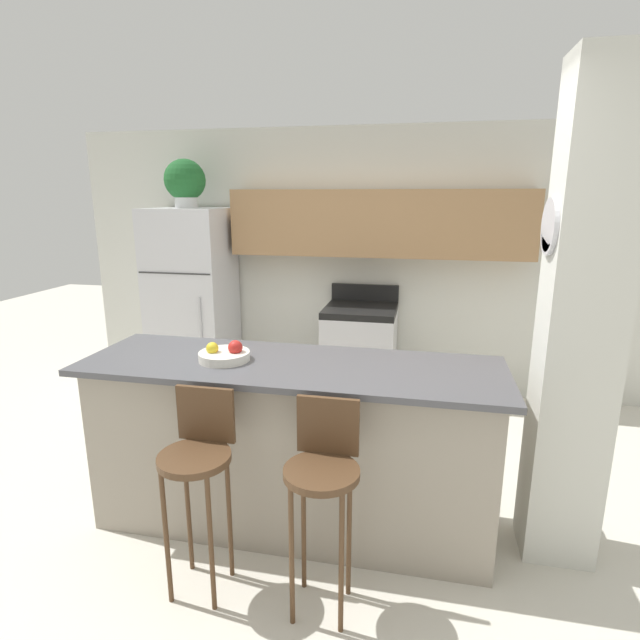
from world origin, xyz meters
The scene contains 10 objects.
ground_plane centered at (0.00, 0.00, 0.00)m, with size 14.00×14.00×0.00m, color beige.
wall_back centered at (0.10, 2.26, 1.43)m, with size 5.60×0.38×2.55m.
pillar_right centered at (1.48, 0.07, 1.28)m, with size 0.38×0.32×2.55m.
counter_bar centered at (0.00, 0.00, 0.51)m, with size 2.36×0.74×1.01m.
refrigerator centered at (-1.54, 1.94, 0.90)m, with size 0.74×0.69×1.80m.
stove_range centered at (0.14, 1.95, 0.46)m, with size 0.66×0.66×1.07m.
bar_stool_left centered at (-0.31, -0.57, 0.68)m, with size 0.35×0.35×1.02m.
bar_stool_right centered at (0.31, -0.57, 0.68)m, with size 0.35×0.35×1.02m.
potted_plant_on_fridge centered at (-1.54, 1.94, 2.04)m, with size 0.38×0.38×0.45m.
fruit_bowl centered at (-0.37, -0.03, 1.04)m, with size 0.29×0.29×0.12m.
Camera 1 is at (0.71, -2.55, 1.92)m, focal length 28.00 mm.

